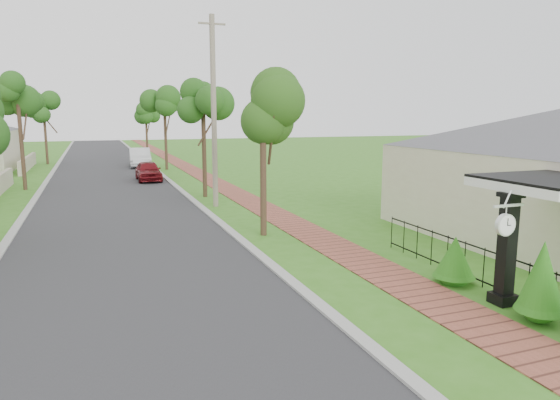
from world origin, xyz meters
TOP-DOWN VIEW (x-y plane):
  - ground at (0.00, 0.00)m, footprint 160.00×160.00m
  - road at (-3.00, 20.00)m, footprint 7.00×120.00m
  - kerb_right at (0.65, 20.00)m, footprint 0.30×120.00m
  - kerb_left at (-6.65, 20.00)m, footprint 0.30×120.00m
  - sidewalk at (3.25, 20.00)m, footprint 1.50×120.00m
  - porch_post at (4.55, -1.00)m, footprint 0.48×0.48m
  - picket_fence at (4.90, -0.00)m, footprint 0.03×8.02m
  - street_trees at (-2.87, 26.84)m, footprint 10.70×37.65m
  - hedge_row at (4.45, -1.84)m, footprint 0.93×4.81m
  - parked_car_red at (-0.55, 23.54)m, footprint 1.50×3.68m
  - parked_car_white at (-0.23, 32.86)m, footprint 1.80×4.64m
  - near_tree at (1.63, 7.00)m, footprint 2.09×2.09m
  - utility_pole at (1.37, 13.09)m, footprint 1.20×0.24m
  - station_clock at (4.05, -1.40)m, footprint 0.78×0.13m

SIDE VIEW (x-z plane):
  - ground at x=0.00m, z-range 0.00..0.00m
  - road at x=-3.00m, z-range -0.01..0.01m
  - kerb_right at x=0.65m, z-range -0.05..0.05m
  - kerb_left at x=-6.65m, z-range -0.05..0.05m
  - sidewalk at x=3.25m, z-range -0.01..0.01m
  - picket_fence at x=4.90m, z-range 0.03..1.03m
  - parked_car_red at x=-0.55m, z-range 0.00..1.25m
  - parked_car_white at x=-0.23m, z-range 0.00..1.51m
  - hedge_row at x=4.45m, z-range -0.20..1.71m
  - porch_post at x=4.55m, z-range -0.14..2.38m
  - station_clock at x=4.05m, z-range 1.62..2.28m
  - near_tree at x=1.63m, z-range 1.59..6.95m
  - utility_pole at x=1.37m, z-range 0.06..8.54m
  - street_trees at x=-2.87m, z-range 1.59..7.48m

